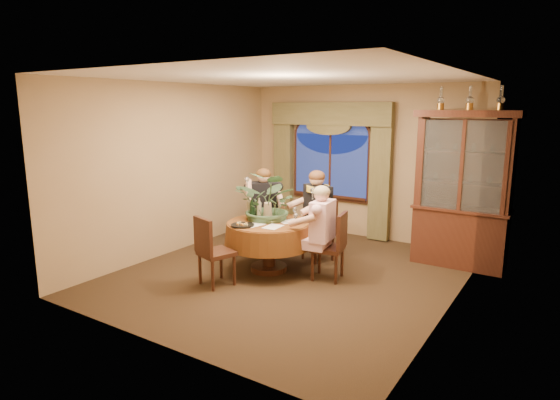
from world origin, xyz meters
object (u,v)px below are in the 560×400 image
Objects in this scene: oil_lamp_center at (470,98)px; chair_right at (328,246)px; person_pink at (322,233)px; wine_bottle_3 at (248,207)px; person_scarf at (318,217)px; china_cabinet at (463,190)px; chair_front_left at (217,251)px; chair_back at (263,225)px; person_back at (264,212)px; dining_table at (269,246)px; wine_bottle_2 at (259,209)px; stoneware_vase at (268,211)px; wine_bottle_1 at (259,207)px; chair_back_right at (318,231)px; wine_bottle_0 at (252,208)px; olive_bowl at (272,221)px; centerpiece_plant at (270,178)px.

oil_lamp_center reaches higher than chair_right.
wine_bottle_3 is (-1.26, -0.02, 0.24)m from person_pink.
china_cabinet is at bearing -119.56° from person_scarf.
chair_front_left is at bearing 120.16° from chair_right.
person_pink is at bearing 133.16° from chair_right.
china_cabinet is 6.96× the size of oil_lamp_center.
chair_right is 1.00× the size of chair_back.
person_scarf is at bearing 145.94° from person_back.
wine_bottle_2 reaches higher than dining_table.
stoneware_vase is 0.80× the size of wine_bottle_2.
wine_bottle_1 is 1.00× the size of wine_bottle_2.
chair_back_right is 2.91× the size of wine_bottle_2.
person_pink reaches higher than chair_back.
chair_front_left is at bearing -88.70° from wine_bottle_0.
person_scarf reaches higher than person_back.
person_back is at bearing 89.99° from chair_back.
olive_bowl is at bearing 92.17° from chair_back.
wine_bottle_1 is at bearing -147.81° from oil_lamp_center.
dining_table is 1.37× the size of chair_right.
dining_table is 0.90m from person_pink.
person_pink is 4.11× the size of wine_bottle_0.
wine_bottle_0 is at bearing 87.13° from chair_right.
wine_bottle_1 reaches higher than olive_bowl.
person_pink reaches higher than wine_bottle_2.
wine_bottle_1 reaches higher than stoneware_vase.
wine_bottle_2 reaches higher than stoneware_vase.
person_pink is (0.84, 0.10, 0.30)m from dining_table.
chair_back is 3.62× the size of stoneware_vase.
wine_bottle_3 is at bearing 167.85° from olive_bowl.
oil_lamp_center reaches higher than person_pink.
wine_bottle_2 is (-0.13, -0.04, 0.03)m from stoneware_vase.
dining_table is 0.90× the size of person_scarf.
centerpiece_plant is at bearing 80.22° from person_scarf.
chair_front_left is 1.36m from centerpiece_plant.
person_back is 5.45× the size of stoneware_vase.
person_pink is at bearing 6.83° from dining_table.
olive_bowl is 0.43m from wine_bottle_1.
chair_right is at bearing 120.73° from chair_back.
dining_table is 0.91× the size of person_back.
chair_back is (-2.90, -1.10, -2.06)m from oil_lamp_center.
chair_right is 2.91× the size of wine_bottle_1.
chair_back is 0.26m from person_back.
stoneware_vase is at bearing -144.44° from oil_lamp_center.
centerpiece_plant reaches higher than person_scarf.
centerpiece_plant is at bearing 80.94° from chair_right.
dining_table is at bearing -142.34° from oil_lamp_center.
dining_table is at bearing 90.00° from chair_back_right.
wine_bottle_3 reaches higher than chair_back.
person_scarf is at bearing 36.85° from wine_bottle_3.
wine_bottle_0 and wine_bottle_3 have the same top height.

